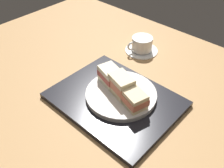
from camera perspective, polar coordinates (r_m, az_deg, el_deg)
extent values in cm
cube|color=tan|center=(85.02, -0.08, -1.71)|extent=(140.00, 100.00, 3.00)
cube|color=black|center=(78.75, 0.68, -3.58)|extent=(38.00, 29.57, 1.67)
cylinder|color=silver|center=(78.24, 2.08, -2.35)|extent=(22.19, 22.19, 1.55)
cube|color=#EFE5C1|center=(81.05, -0.41, 0.98)|extent=(8.70, 7.21, 1.66)
cube|color=#B74C42|center=(79.91, -0.42, 1.98)|extent=(8.90, 7.35, 1.95)
cube|color=#EFE5C1|center=(78.80, -0.43, 3.01)|extent=(8.70, 7.21, 1.66)
cube|color=beige|center=(77.12, 2.11, -1.44)|extent=(8.70, 7.21, 1.79)
cube|color=#CC6B4C|center=(75.65, 2.15, -0.18)|extent=(9.03, 7.36, 2.68)
cube|color=beige|center=(74.22, 2.19, 1.13)|extent=(8.70, 7.21, 1.79)
cube|color=beige|center=(73.69, 4.89, -4.25)|extent=(8.70, 7.21, 1.36)
cube|color=#CC6B4C|center=(72.50, 4.97, -3.28)|extent=(9.09, 7.64, 2.09)
cube|color=beige|center=(71.32, 5.04, -2.28)|extent=(8.70, 7.21, 1.36)
cylinder|color=white|center=(102.92, 6.73, 7.73)|extent=(13.16, 13.16, 0.80)
cylinder|color=white|center=(101.33, 6.86, 9.17)|extent=(8.25, 8.25, 5.28)
cylinder|color=black|center=(100.20, 6.96, 10.27)|extent=(7.59, 7.59, 0.40)
torus|color=white|center=(99.22, 4.48, 8.62)|extent=(2.18, 3.78, 3.76)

